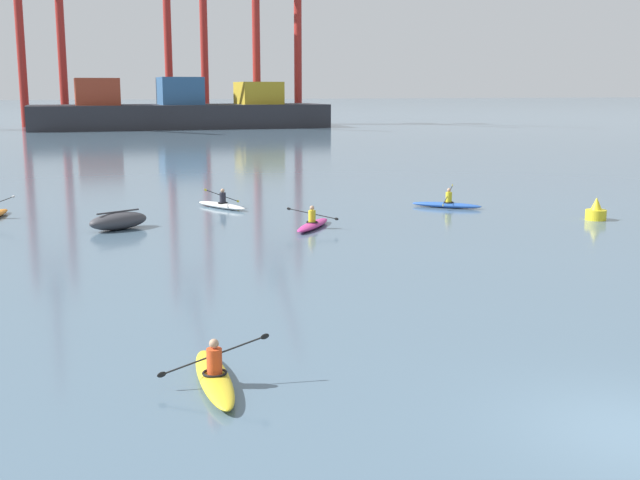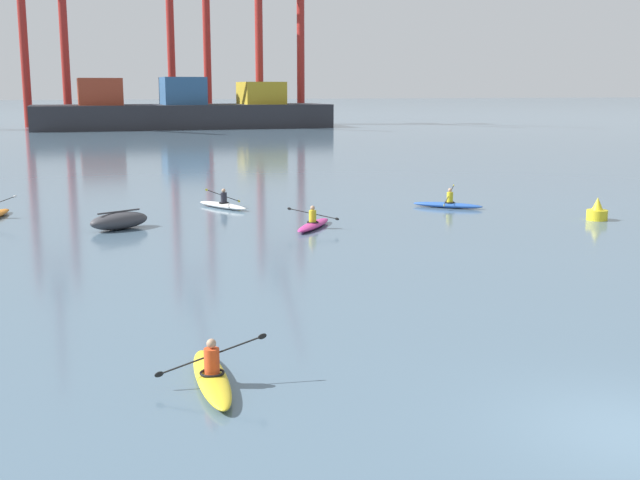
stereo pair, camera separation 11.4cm
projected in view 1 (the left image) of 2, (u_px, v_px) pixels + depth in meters
The scene contains 10 objects.
container_barge at pixel (180, 111), 115.00m from camera, with size 41.49×11.26×7.16m.
gantry_crane_west_mid at pixel (39, 7), 115.64m from camera, with size 6.80×17.03×36.83m.
gantry_crane_east_mid at pixel (185, 0), 125.19m from camera, with size 6.87×16.65×37.34m.
gantry_crane_east at pixel (278, 15), 123.98m from camera, with size 7.88×16.88×34.73m.
capsized_dinghy at pixel (118, 221), 32.95m from camera, with size 2.81×2.19×0.76m.
channel_buoy at pixel (596, 212), 35.31m from camera, with size 0.90×0.90×1.00m.
kayak_yellow at pixel (214, 376), 15.73m from camera, with size 2.22×3.42×0.98m.
kayak_blue at pixel (447, 204), 38.95m from camera, with size 3.02×2.61×1.05m.
kayak_magenta at pixel (313, 224), 33.25m from camera, with size 2.49×3.10×0.95m.
kayak_white at pixel (222, 205), 38.77m from camera, with size 2.15×3.27×1.06m.
Camera 1 is at (-9.00, -10.45, 5.70)m, focal length 45.34 mm.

